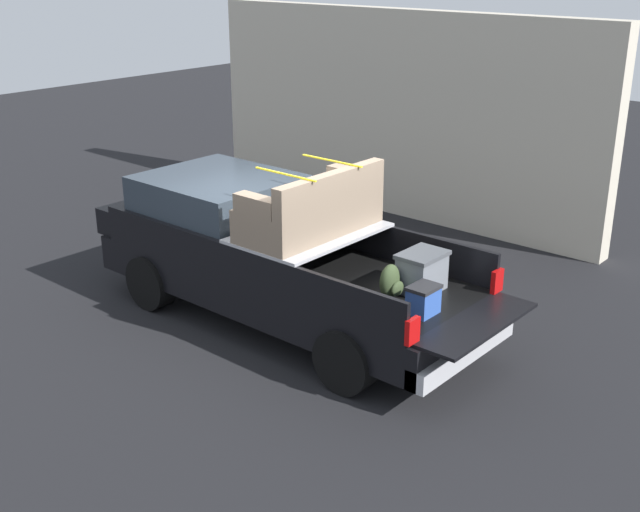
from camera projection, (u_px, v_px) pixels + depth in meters
ground_plane at (287, 321)px, 10.86m from camera, size 40.00×40.00×0.00m
pickup_truck at (267, 251)px, 10.74m from camera, size 6.05×2.06×2.23m
building_facade at (395, 114)px, 14.84m from camera, size 8.42×0.36×3.74m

